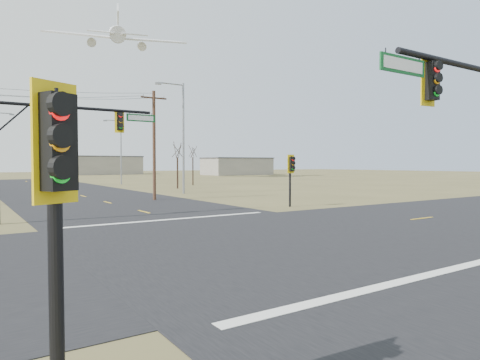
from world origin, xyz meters
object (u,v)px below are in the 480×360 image
streetlight_b (120,148)px  bare_tree_d (193,151)px  mast_arm_far (58,130)px  streetlight_a (181,132)px  utility_pole_near (154,144)px  pedestal_signal_sw (57,177)px  pedestal_signal_ne (291,168)px  bare_tree_c (177,150)px

streetlight_b → bare_tree_d: 11.35m
mast_arm_far → streetlight_a: (14.82, 15.15, 1.46)m
mast_arm_far → utility_pole_near: utility_pole_near is taller
pedestal_signal_sw → streetlight_a: size_ratio=0.36×
mast_arm_far → pedestal_signal_sw: size_ratio=2.16×
pedestal_signal_ne → streetlight_a: 17.17m
streetlight_b → bare_tree_c: size_ratio=1.55×
pedestal_signal_ne → pedestal_signal_sw: size_ratio=0.94×
pedestal_signal_sw → streetlight_b: bearing=46.7°
streetlight_b → mast_arm_far: bearing=-101.7°
streetlight_b → pedestal_signal_sw: bearing=-97.7°
streetlight_b → bare_tree_d: streetlight_b is taller
streetlight_a → bare_tree_d: size_ratio=1.87×
utility_pole_near → bare_tree_c: bearing=58.1°
mast_arm_far → bare_tree_c: size_ratio=1.41×
pedestal_signal_ne → bare_tree_c: bare_tree_c is taller
streetlight_a → streetlight_b: 22.82m
pedestal_signal_sw → bare_tree_c: size_ratio=0.65×
pedestal_signal_ne → streetlight_a: size_ratio=0.33×
pedestal_signal_sw → bare_tree_d: (27.71, 50.45, 1.92)m
bare_tree_c → pedestal_signal_sw: bearing=-116.8°
mast_arm_far → bare_tree_c: 30.06m
mast_arm_far → streetlight_a: 21.24m
mast_arm_far → streetlight_b: 41.04m
mast_arm_far → bare_tree_d: size_ratio=1.44×
pedestal_signal_ne → streetlight_b: streetlight_b is taller
streetlight_a → streetlight_b: (0.85, 22.78, -1.00)m
streetlight_b → bare_tree_c: bearing=-68.2°
streetlight_a → streetlight_b: size_ratio=1.18×
utility_pole_near → streetlight_a: (5.39, 5.87, 1.59)m
pedestal_signal_sw → utility_pole_near: utility_pole_near is taller
mast_arm_far → utility_pole_near: size_ratio=0.95×
mast_arm_far → pedestal_signal_ne: size_ratio=2.31×
mast_arm_far → utility_pole_near: (9.43, 9.28, -0.13)m
mast_arm_far → bare_tree_d: 38.45m
pedestal_signal_ne → bare_tree_d: bare_tree_d is taller
utility_pole_near → streetlight_b: streetlight_b is taller
pedestal_signal_sw → utility_pole_near: 32.49m
utility_pole_near → streetlight_a: 8.12m
pedestal_signal_ne → streetlight_a: (-0.69, 16.77, 3.62)m
bare_tree_c → streetlight_a: bearing=-112.8°
mast_arm_far → streetlight_b: bearing=91.7°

